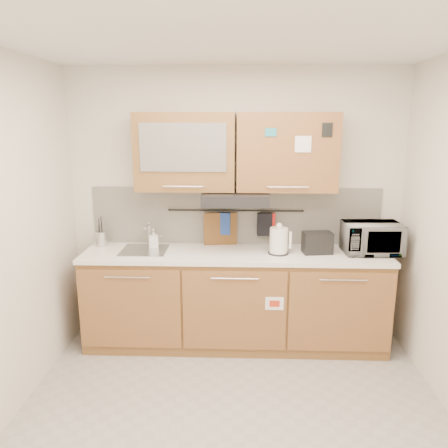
{
  "coord_description": "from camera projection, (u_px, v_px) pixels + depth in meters",
  "views": [
    {
      "loc": [
        0.04,
        -2.69,
        2.11
      ],
      "look_at": [
        -0.1,
        1.05,
        1.22
      ],
      "focal_mm": 35.0,
      "sensor_mm": 36.0,
      "label": 1
    }
  ],
  "objects": [
    {
      "name": "cutting_board",
      "position": [
        220.0,
        233.0,
        4.26
      ],
      "size": [
        0.32,
        0.07,
        0.4
      ],
      "primitive_type": "cube",
      "rotation": [
        0.0,
        0.0,
        0.15
      ],
      "color": "brown",
      "rests_on": "utensil_rail"
    },
    {
      "name": "backsplash",
      "position": [
        236.0,
        216.0,
        4.27
      ],
      "size": [
        2.8,
        0.02,
        0.56
      ],
      "primitive_type": "cube",
      "color": "silver",
      "rests_on": "countertop"
    },
    {
      "name": "microwave",
      "position": [
        372.0,
        238.0,
        3.99
      ],
      "size": [
        0.52,
        0.36,
        0.28
      ],
      "primitive_type": "imported",
      "rotation": [
        0.0,
        0.0,
        0.04
      ],
      "color": "#999999",
      "rests_on": "countertop"
    },
    {
      "name": "upper_cabinets",
      "position": [
        235.0,
        152.0,
        3.96
      ],
      "size": [
        1.82,
        0.37,
        0.7
      ],
      "color": "olive",
      "rests_on": "wall_back"
    },
    {
      "name": "range_hood",
      "position": [
        235.0,
        198.0,
        3.99
      ],
      "size": [
        0.6,
        0.46,
        0.1
      ],
      "primitive_type": "cube",
      "color": "black",
      "rests_on": "upper_cabinets"
    },
    {
      "name": "wall_back",
      "position": [
        236.0,
        206.0,
        4.26
      ],
      "size": [
        3.2,
        0.0,
        3.2
      ],
      "primitive_type": "plane",
      "rotation": [
        1.57,
        0.0,
        0.0
      ],
      "color": "silver",
      "rests_on": "ground"
    },
    {
      "name": "kettle",
      "position": [
        279.0,
        241.0,
        3.97
      ],
      "size": [
        0.21,
        0.19,
        0.29
      ],
      "rotation": [
        0.0,
        0.0,
        -0.05
      ],
      "color": "white",
      "rests_on": "countertop"
    },
    {
      "name": "toaster",
      "position": [
        317.0,
        242.0,
        3.99
      ],
      "size": [
        0.28,
        0.19,
        0.2
      ],
      "rotation": [
        0.0,
        0.0,
        0.14
      ],
      "color": "black",
      "rests_on": "countertop"
    },
    {
      "name": "base_cabinet",
      "position": [
        235.0,
        304.0,
        4.16
      ],
      "size": [
        2.8,
        0.64,
        0.88
      ],
      "color": "olive",
      "rests_on": "floor"
    },
    {
      "name": "soap_bottle",
      "position": [
        154.0,
        239.0,
        4.15
      ],
      "size": [
        0.1,
        0.1,
        0.19
      ],
      "primitive_type": "imported",
      "rotation": [
        0.0,
        0.0,
        0.2
      ],
      "color": "#999999",
      "rests_on": "countertop"
    },
    {
      "name": "utensil_crock",
      "position": [
        102.0,
        238.0,
        4.24
      ],
      "size": [
        0.12,
        0.12,
        0.29
      ],
      "rotation": [
        0.0,
        0.0,
        -0.03
      ],
      "color": "silver",
      "rests_on": "countertop"
    },
    {
      "name": "dark_pouch",
      "position": [
        265.0,
        224.0,
        4.22
      ],
      "size": [
        0.14,
        0.05,
        0.22
      ],
      "primitive_type": "cube",
      "rotation": [
        0.0,
        0.0,
        0.06
      ],
      "color": "black",
      "rests_on": "utensil_rail"
    },
    {
      "name": "pot_holder",
      "position": [
        268.0,
        221.0,
        4.22
      ],
      "size": [
        0.13,
        0.03,
        0.16
      ],
      "primitive_type": "cube",
      "rotation": [
        0.0,
        0.0,
        0.08
      ],
      "color": "red",
      "rests_on": "utensil_rail"
    },
    {
      "name": "countertop",
      "position": [
        235.0,
        254.0,
        4.05
      ],
      "size": [
        2.82,
        0.62,
        0.04
      ],
      "primitive_type": "cube",
      "color": "white",
      "rests_on": "base_cabinet"
    },
    {
      "name": "utensil_rail",
      "position": [
        236.0,
        211.0,
        4.22
      ],
      "size": [
        1.3,
        0.02,
        0.02
      ],
      "primitive_type": "cylinder",
      "rotation": [
        0.0,
        1.57,
        0.0
      ],
      "color": "black",
      "rests_on": "backsplash"
    },
    {
      "name": "oven_mitt",
      "position": [
        223.0,
        224.0,
        4.24
      ],
      "size": [
        0.13,
        0.05,
        0.22
      ],
      "primitive_type": "cube",
      "rotation": [
        0.0,
        0.0,
        -0.13
      ],
      "color": "#203F96",
      "rests_on": "utensil_rail"
    },
    {
      "name": "ceiling",
      "position": [
        234.0,
        32.0,
        2.5
      ],
      "size": [
        3.2,
        3.2,
        0.0
      ],
      "primitive_type": "plane",
      "rotation": [
        3.14,
        0.0,
        0.0
      ],
      "color": "white",
      "rests_on": "wall_back"
    },
    {
      "name": "floor",
      "position": [
        232.0,
        425.0,
        3.1
      ],
      "size": [
        3.2,
        3.2,
        0.0
      ],
      "primitive_type": "plane",
      "color": "#9E9993",
      "rests_on": "ground"
    },
    {
      "name": "sink",
      "position": [
        145.0,
        250.0,
        4.09
      ],
      "size": [
        0.42,
        0.4,
        0.26
      ],
      "color": "silver",
      "rests_on": "countertop"
    }
  ]
}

